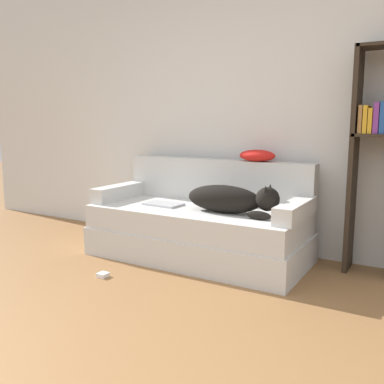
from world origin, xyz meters
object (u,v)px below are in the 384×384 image
Objects in this scene: couch at (198,233)px; throw_pillow at (257,156)px; power_adapter at (103,275)px; dog at (231,199)px; laptop at (163,204)px; bookshelf at (376,149)px.

couch is 5.82× the size of throw_pillow.
power_adapter is (-0.79, -1.13, -0.88)m from throw_pillow.
dog reaches higher than laptop.
power_adapter is at bearing -146.51° from bookshelf.
couch is at bearing -164.44° from bookshelf.
dog reaches higher than power_adapter.
laptop reaches higher than couch.
couch is at bearing 168.89° from dog.
bookshelf is at bearing 15.56° from couch.
dog is at bearing -95.99° from throw_pillow.
couch is 0.85m from throw_pillow.
power_adapter is (-1.74, -1.15, -0.96)m from bookshelf.
bookshelf is at bearing 17.02° from laptop.
couch is at bearing -138.48° from throw_pillow.
couch reaches higher than power_adapter.
power_adapter is (-0.75, -0.71, -0.55)m from dog.
throw_pillow is at bearing 54.92° from power_adapter.
power_adapter is (-0.40, -0.78, -0.21)m from couch.
dog is 0.68m from laptop.
throw_pillow reaches higher than power_adapter.
bookshelf reaches higher than couch.
laptop is at bearing 178.89° from dog.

